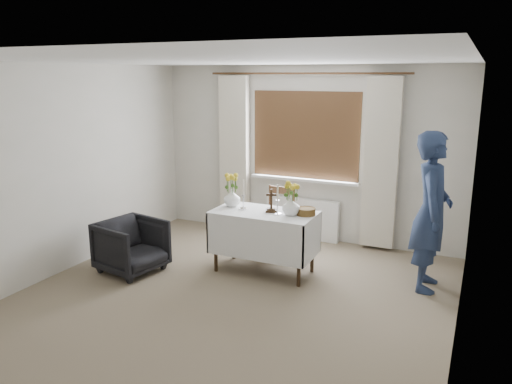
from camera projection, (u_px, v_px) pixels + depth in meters
ground at (224, 304)px, 5.27m from camera, size 5.00×5.00×0.00m
altar_table at (264, 242)px, 6.06m from camera, size 1.24×0.64×0.76m
wooden_chair at (276, 221)px, 6.70m from camera, size 0.42×0.42×0.89m
armchair at (132, 246)px, 6.09m from camera, size 0.83×0.81×0.65m
person at (431, 212)px, 5.49m from camera, size 0.47×0.68×1.79m
radiator at (302, 218)px, 7.34m from camera, size 1.10×0.10×0.60m
wooden_cross at (271, 201)px, 5.93m from camera, size 0.16×0.13×0.28m
candlestick_left at (243, 194)px, 6.06m from camera, size 0.14×0.14×0.37m
candlestick_right at (278, 200)px, 5.83m from camera, size 0.13×0.13×0.36m
flower_vase_left at (232, 198)px, 6.21m from camera, size 0.24×0.24×0.22m
flower_vase_right at (291, 206)px, 5.81m from camera, size 0.25×0.25×0.22m
wicker_basket at (306, 211)px, 5.84m from camera, size 0.24×0.24×0.08m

